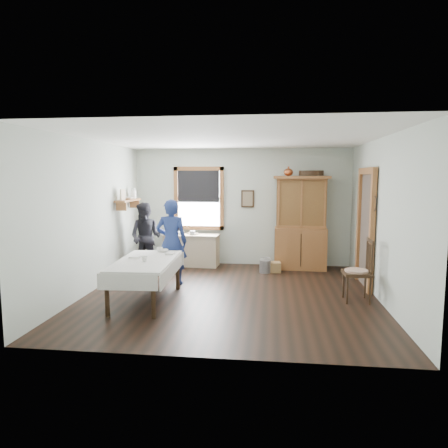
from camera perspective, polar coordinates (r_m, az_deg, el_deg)
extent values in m
cube|color=black|center=(7.12, 0.91, -9.98)|extent=(5.00, 5.00, 0.01)
cube|color=white|center=(6.85, 0.95, 12.13)|extent=(5.00, 5.00, 0.01)
cube|color=beige|center=(9.33, 2.48, 2.42)|extent=(5.00, 0.01, 2.70)
cube|color=beige|center=(4.39, -2.37, -2.45)|extent=(5.00, 0.01, 2.70)
cube|color=beige|center=(7.52, -18.38, 1.05)|extent=(0.01, 5.00, 2.70)
cube|color=beige|center=(7.05, 21.58, 0.56)|extent=(0.01, 5.00, 2.70)
cube|color=white|center=(9.43, -3.60, 3.68)|extent=(1.00, 0.02, 1.30)
cube|color=#9B5F30|center=(9.40, -3.66, 7.91)|extent=(1.18, 0.06, 0.09)
cube|color=#9B5F30|center=(9.47, -3.60, -0.53)|extent=(1.18, 0.06, 0.09)
cube|color=#9B5F30|center=(9.52, -6.87, 3.67)|extent=(0.09, 0.06, 1.48)
cube|color=#9B5F30|center=(9.32, -0.33, 3.66)|extent=(0.09, 0.06, 1.48)
cube|color=black|center=(9.38, -3.67, 5.38)|extent=(0.98, 0.03, 0.74)
cube|color=#4F4239|center=(7.90, 19.71, -0.94)|extent=(0.03, 0.90, 2.10)
cube|color=#9B5F30|center=(7.40, 20.36, -1.46)|extent=(0.08, 0.12, 2.10)
cube|color=#9B5F30|center=(8.39, 18.73, -0.48)|extent=(0.08, 0.12, 2.10)
cube|color=#9B5F30|center=(7.83, 19.81, 7.14)|extent=(0.08, 1.14, 0.12)
cube|color=#9B5F30|center=(8.84, -13.55, 3.30)|extent=(0.24, 1.00, 0.04)
cube|color=#9B5F30|center=(8.47, -14.46, 2.46)|extent=(0.22, 0.03, 0.18)
cube|color=#9B5F30|center=(9.22, -12.67, 2.84)|extent=(0.22, 0.03, 0.18)
cube|color=tan|center=(8.55, -14.27, 4.04)|extent=(0.03, 0.22, 0.24)
cylinder|color=white|center=(9.16, -12.81, 4.25)|extent=(0.12, 0.12, 0.22)
cube|color=#322111|center=(9.27, 3.39, 3.63)|extent=(0.30, 0.04, 0.40)
torus|color=black|center=(7.30, 20.72, 3.70)|extent=(0.01, 0.27, 0.27)
cube|color=tan|center=(9.30, -4.67, -3.71)|extent=(1.31, 0.57, 0.74)
cube|color=#9B5F30|center=(9.03, 10.88, 0.17)|extent=(1.23, 0.60, 2.07)
cube|color=silver|center=(6.76, -11.06, -7.96)|extent=(1.00, 1.79, 0.70)
cube|color=#322111|center=(6.97, 18.49, -6.28)|extent=(0.49, 0.49, 1.05)
cube|color=gray|center=(8.69, 5.93, -6.04)|extent=(0.33, 0.33, 0.27)
cube|color=olive|center=(8.76, 6.85, -6.13)|extent=(0.40, 0.30, 0.22)
imported|color=navy|center=(7.70, -7.50, -3.00)|extent=(0.58, 0.40, 1.51)
imported|color=black|center=(8.85, -11.10, -2.20)|extent=(0.75, 0.63, 1.39)
imported|color=white|center=(7.31, -9.16, -3.63)|extent=(0.14, 0.14, 0.09)
imported|color=white|center=(6.54, -11.31, -4.91)|extent=(0.13, 0.13, 0.09)
imported|color=white|center=(7.33, -8.66, -3.75)|extent=(0.25, 0.25, 0.05)
imported|color=#7A6A51|center=(9.24, -5.11, -1.40)|extent=(0.27, 0.29, 0.02)
imported|color=white|center=(9.28, -6.27, -1.27)|extent=(0.20, 0.20, 0.06)
imported|color=white|center=(8.89, -13.44, 3.62)|extent=(0.22, 0.22, 0.05)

